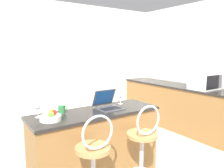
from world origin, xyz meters
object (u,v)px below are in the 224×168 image
object	(u,v)px
laptop	(107,104)
microwave	(205,81)
bar_stool_far	(143,153)
wine_glass_short	(38,106)
wine_glass_tall	(120,96)
fruit_bowl	(51,117)
mug_green	(62,109)

from	to	relation	value
laptop	microwave	bearing A→B (deg)	3.29
bar_stool_far	wine_glass_short	bearing A→B (deg)	146.49
wine_glass_short	wine_glass_tall	distance (m)	1.09
wine_glass_tall	microwave	bearing A→B (deg)	1.34
bar_stool_far	wine_glass_tall	world-z (taller)	wine_glass_tall
microwave	fruit_bowl	xyz separation A→B (m)	(-2.99, -0.22, -0.12)
wine_glass_short	mug_green	distance (m)	0.28
mug_green	wine_glass_tall	size ratio (longest dim) A/B	0.63
bar_stool_far	fruit_bowl	bearing A→B (deg)	152.71
bar_stool_far	wine_glass_tall	size ratio (longest dim) A/B	6.92
microwave	fruit_bowl	size ratio (longest dim) A/B	2.44
bar_stool_far	microwave	world-z (taller)	microwave
microwave	wine_glass_tall	bearing A→B (deg)	-178.66
bar_stool_far	laptop	size ratio (longest dim) A/B	3.46
microwave	wine_glass_tall	world-z (taller)	microwave
bar_stool_far	wine_glass_tall	xyz separation A→B (m)	(0.15, 0.62, 0.52)
mug_green	wine_glass_short	bearing A→B (deg)	178.88
laptop	wine_glass_tall	size ratio (longest dim) A/B	2.00
microwave	wine_glass_short	world-z (taller)	microwave
bar_stool_far	fruit_bowl	world-z (taller)	bar_stool_far
wine_glass_short	wine_glass_tall	bearing A→B (deg)	-0.45
wine_glass_short	fruit_bowl	xyz separation A→B (m)	(0.08, -0.18, -0.08)
fruit_bowl	wine_glass_tall	xyz separation A→B (m)	(1.01, 0.17, 0.07)
laptop	microwave	xyz separation A→B (m)	(2.24, 0.13, 0.10)
microwave	mug_green	world-z (taller)	microwave
wine_glass_short	mug_green	world-z (taller)	wine_glass_short
mug_green	laptop	bearing A→B (deg)	-8.71
wine_glass_short	fruit_bowl	bearing A→B (deg)	-65.91
microwave	wine_glass_short	bearing A→B (deg)	-179.29
wine_glass_short	bar_stool_far	bearing A→B (deg)	-33.51
bar_stool_far	mug_green	distance (m)	1.03
fruit_bowl	mug_green	size ratio (longest dim) A/B	2.24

